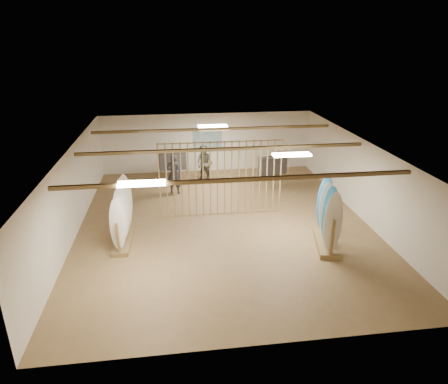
{
  "coord_description": "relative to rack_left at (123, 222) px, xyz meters",
  "views": [
    {
      "loc": [
        -1.7,
        -12.61,
        6.23
      ],
      "look_at": [
        0.0,
        0.0,
        1.2
      ],
      "focal_mm": 32.0,
      "sensor_mm": 36.0,
      "label": 1
    }
  ],
  "objects": [
    {
      "name": "poster",
      "position": [
        3.38,
        6.7,
        0.96
      ],
      "size": [
        1.4,
        0.03,
        0.9
      ],
      "primitive_type": "cube",
      "color": "teal",
      "rests_on": "ground"
    },
    {
      "name": "rack_right",
      "position": [
        6.37,
        -1.25,
        0.09
      ],
      "size": [
        0.98,
        1.94,
        2.16
      ],
      "rotation": [
        0.0,
        0.0,
        -0.21
      ],
      "color": "olive",
      "rests_on": "floor"
    },
    {
      "name": "shopper_a",
      "position": [
        1.72,
        3.87,
        0.33
      ],
      "size": [
        0.83,
        0.69,
        1.95
      ],
      "primitive_type": "imported",
      "rotation": [
        0.0,
        0.0,
        2.81
      ],
      "color": "#27292F",
      "rests_on": "floor"
    },
    {
      "name": "ceiling_slats",
      "position": [
        3.38,
        0.72,
        2.08
      ],
      "size": [
        9.5,
        6.12,
        0.1
      ],
      "primitive_type": "cube",
      "color": "olive",
      "rests_on": "ground"
    },
    {
      "name": "wall_back",
      "position": [
        3.38,
        6.72,
        0.76
      ],
      "size": [
        12.0,
        0.0,
        12.0
      ],
      "primitive_type": "plane",
      "rotation": [
        1.57,
        0.0,
        0.0
      ],
      "color": "white",
      "rests_on": "ground"
    },
    {
      "name": "light_panels",
      "position": [
        3.38,
        0.72,
        2.1
      ],
      "size": [
        1.2,
        0.35,
        0.06
      ],
      "primitive_type": "cube",
      "color": "white",
      "rests_on": "ground"
    },
    {
      "name": "clothing_rack_b",
      "position": [
        5.96,
        4.14,
        0.3
      ],
      "size": [
        1.3,
        0.7,
        1.45
      ],
      "rotation": [
        0.0,
        0.0,
        0.3
      ],
      "color": "silver",
      "rests_on": "floor"
    },
    {
      "name": "ceiling",
      "position": [
        3.38,
        0.72,
        2.16
      ],
      "size": [
        12.0,
        12.0,
        0.0
      ],
      "primitive_type": "plane",
      "rotation": [
        3.14,
        0.0,
        0.0
      ],
      "color": "gray",
      "rests_on": "ground"
    },
    {
      "name": "shopper_b",
      "position": [
        3.1,
        5.11,
        0.32
      ],
      "size": [
        1.17,
        1.12,
        1.92
      ],
      "primitive_type": "imported",
      "rotation": [
        0.0,
        0.0,
        -0.59
      ],
      "color": "#323127",
      "rests_on": "floor"
    },
    {
      "name": "wall_right",
      "position": [
        8.38,
        0.72,
        0.76
      ],
      "size": [
        0.0,
        12.0,
        12.0
      ],
      "primitive_type": "plane",
      "rotation": [
        1.57,
        0.0,
        -1.57
      ],
      "color": "white",
      "rests_on": "ground"
    },
    {
      "name": "rack_left",
      "position": [
        0.0,
        0.0,
        0.0
      ],
      "size": [
        0.59,
        2.33,
        1.87
      ],
      "rotation": [
        0.0,
        0.0,
        -0.03
      ],
      "color": "olive",
      "rests_on": "floor"
    },
    {
      "name": "clothing_rack_a",
      "position": [
        1.68,
        5.54,
        0.26
      ],
      "size": [
        1.29,
        0.46,
        1.39
      ],
      "rotation": [
        0.0,
        0.0,
        0.11
      ],
      "color": "silver",
      "rests_on": "floor"
    },
    {
      "name": "wall_left",
      "position": [
        -1.62,
        0.72,
        0.76
      ],
      "size": [
        0.0,
        12.0,
        12.0
      ],
      "primitive_type": "plane",
      "rotation": [
        1.57,
        0.0,
        1.57
      ],
      "color": "white",
      "rests_on": "ground"
    },
    {
      "name": "wall_front",
      "position": [
        3.38,
        -5.28,
        0.76
      ],
      "size": [
        12.0,
        0.0,
        12.0
      ],
      "primitive_type": "plane",
      "rotation": [
        -1.57,
        0.0,
        0.0
      ],
      "color": "white",
      "rests_on": "ground"
    },
    {
      "name": "floor",
      "position": [
        3.38,
        0.72,
        -0.64
      ],
      "size": [
        12.0,
        12.0,
        0.0
      ],
      "primitive_type": "plane",
      "color": "olive",
      "rests_on": "ground"
    },
    {
      "name": "bamboo_partition",
      "position": [
        3.38,
        1.52,
        0.76
      ],
      "size": [
        4.45,
        0.05,
        2.78
      ],
      "color": "tan",
      "rests_on": "ground"
    }
  ]
}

